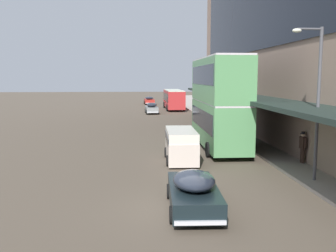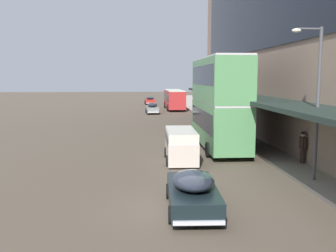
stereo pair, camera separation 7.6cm
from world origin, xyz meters
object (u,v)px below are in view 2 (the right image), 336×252
Objects in this scene: transit_bus_kerbside_front at (219,100)px; street_lamp at (315,93)px; pedestrian_at_kerb at (303,146)px; sedan_lead_mid at (150,100)px; vw_van at (181,143)px; sedan_trailing_mid at (152,108)px; transit_bus_kerbside_rear at (174,98)px; sedan_lead_near at (193,191)px.

street_lamp is (2.66, -9.26, 0.86)m from transit_bus_kerbside_front.
sedan_lead_mid is at bearing 98.51° from pedestrian_at_kerb.
vw_van is 2.47× the size of pedestrian_at_kerb.
street_lamp reaches higher than transit_bus_kerbside_front.
pedestrian_at_kerb reaches higher than sedan_trailing_mid.
transit_bus_kerbside_front is 33.30m from transit_bus_kerbside_rear.
sedan_lead_near is 8.67m from vw_van.
sedan_trailing_mid is 0.63× the size of street_lamp.
vw_van is (0.79, -30.65, 0.33)m from sedan_trailing_mid.
transit_bus_kerbside_front is at bearing 73.88° from sedan_lead_near.
sedan_lead_mid is at bearing 89.51° from sedan_trailing_mid.
street_lamp is at bearing -79.58° from sedan_trailing_mid.
transit_bus_kerbside_rear is at bearing -73.24° from sedan_lead_mid.
sedan_lead_near is at bearing -89.83° from sedan_lead_mid.
transit_bus_kerbside_rear is at bearing 60.02° from sedan_trailing_mid.
vw_van is 8.56m from street_lamp.
transit_bus_kerbside_rear is 39.10m from pedestrian_at_kerb.
vw_van is (-3.16, -3.91, -2.43)m from transit_bus_kerbside_front.
pedestrian_at_kerb is at bearing -84.11° from transit_bus_kerbside_rear.
transit_bus_kerbside_front is at bearing 124.04° from pedestrian_at_kerb.
pedestrian_at_kerb reaches higher than vw_van.
street_lamp is (6.29, 3.30, 3.62)m from sedan_lead_near.
sedan_lead_mid is (-3.80, 45.20, -2.78)m from transit_bus_kerbside_front.
transit_bus_kerbside_rear is 2.23× the size of sedan_trailing_mid.
transit_bus_kerbside_rear is 1.40× the size of street_lamp.
transit_bus_kerbside_front is 27.17m from sedan_trailing_mid.
transit_bus_kerbside_front is 7.20m from pedestrian_at_kerb.
sedan_trailing_mid is at bearing 100.42° from street_lamp.
sedan_lead_near is at bearing -152.31° from street_lamp.
transit_bus_kerbside_rear is (-0.20, 33.25, -1.72)m from transit_bus_kerbside_front.
sedan_lead_mid is at bearing 96.77° from street_lamp.
sedan_trailing_mid is at bearing -119.98° from transit_bus_kerbside_rear.
sedan_lead_mid is 2.59× the size of pedestrian_at_kerb.
sedan_lead_near is 7.98m from street_lamp.
sedan_lead_mid is (-3.60, 11.95, -1.06)m from transit_bus_kerbside_rear.
street_lamp is at bearing 27.69° from sedan_lead_near.
sedan_lead_near is 1.03× the size of vw_van.
street_lamp is (6.62, -36.00, 3.62)m from sedan_trailing_mid.
transit_bus_kerbside_rear is at bearing 90.35° from transit_bus_kerbside_front.
pedestrian_at_kerb is (3.81, -5.64, -2.34)m from transit_bus_kerbside_front.
sedan_lead_mid is (-0.17, 57.76, -0.03)m from sedan_lead_near.
sedan_lead_near is 1.03× the size of sedan_trailing_mid.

